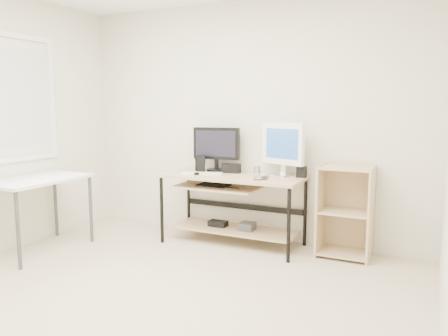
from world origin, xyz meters
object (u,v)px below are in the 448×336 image
side_table (37,186)px  black_monitor (216,146)px  audio_controller (199,164)px  desk (231,194)px  shelf_unit (346,210)px  white_imac (283,145)px

side_table → black_monitor: black_monitor is taller
side_table → audio_controller: size_ratio=6.56×
desk → black_monitor: (-0.26, 0.18, 0.49)m
desk → side_table: bearing=-147.3°
shelf_unit → audio_controller: bearing=-178.1°
black_monitor → audio_controller: black_monitor is taller
black_monitor → audio_controller: 0.28m
desk → white_imac: white_imac is taller
desk → audio_controller: 0.54m
desk → white_imac: bearing=19.4°
shelf_unit → audio_controller: 1.66m
desk → white_imac: 0.76m
shelf_unit → black_monitor: 1.55m
side_table → shelf_unit: (2.83, 1.22, -0.22)m
desk → audio_controller: bearing=166.3°
desk → side_table: 1.97m
audio_controller → desk: bearing=-24.4°
shelf_unit → white_imac: size_ratio=1.63×
black_monitor → white_imac: bearing=-7.3°
side_table → audio_controller: (1.21, 1.17, 0.16)m
desk → audio_controller: audio_controller is taller
desk → shelf_unit: 1.19m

